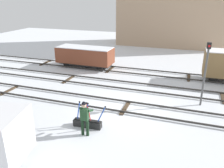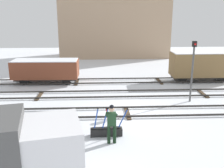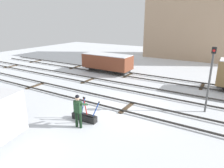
% 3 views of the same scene
% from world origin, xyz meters
% --- Properties ---
extents(ground_plane, '(60.00, 60.00, 0.00)m').
position_xyz_m(ground_plane, '(0.00, 0.00, 0.00)').
color(ground_plane, silver).
extents(track_main_line, '(44.00, 1.94, 0.18)m').
position_xyz_m(track_main_line, '(0.00, 0.00, 0.11)').
color(track_main_line, '#2D2B28').
rests_on(track_main_line, ground_plane).
extents(track_siding_near, '(44.00, 1.94, 0.18)m').
position_xyz_m(track_siding_near, '(0.00, 3.52, 0.11)').
color(track_siding_near, '#2D2B28').
rests_on(track_siding_near, ground_plane).
extents(track_siding_far, '(44.00, 1.94, 0.18)m').
position_xyz_m(track_siding_far, '(0.00, 7.17, 0.11)').
color(track_siding_far, '#2D2B28').
rests_on(track_siding_far, ground_plane).
extents(switch_lever_frame, '(1.82, 0.42, 1.44)m').
position_xyz_m(switch_lever_frame, '(-1.30, -2.74, 0.25)').
color(switch_lever_frame, black).
rests_on(switch_lever_frame, ground_plane).
extents(rail_worker, '(0.55, 0.69, 1.84)m').
position_xyz_m(rail_worker, '(-1.09, -3.47, 1.05)').
color(rail_worker, black).
rests_on(rail_worker, ground_plane).
extents(signal_post, '(0.24, 0.32, 3.99)m').
position_xyz_m(signal_post, '(4.39, 1.98, 2.43)').
color(signal_post, '#4C4C4C').
rests_on(signal_post, ground_plane).
extents(apartment_building, '(14.28, 5.25, 11.46)m').
position_xyz_m(apartment_building, '(0.41, 20.90, 5.74)').
color(apartment_building, tan).
rests_on(apartment_building, ground_plane).
extents(freight_car_mid_siding, '(5.38, 2.09, 1.97)m').
position_xyz_m(freight_car_mid_siding, '(-6.06, 7.17, 1.16)').
color(freight_car_mid_siding, '#2D2B28').
rests_on(freight_car_mid_siding, ground_plane).
extents(freight_car_back_track, '(5.01, 1.93, 2.51)m').
position_xyz_m(freight_car_back_track, '(7.01, 7.17, 1.43)').
color(freight_car_back_track, '#2D2B28').
rests_on(freight_car_back_track, ground_plane).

